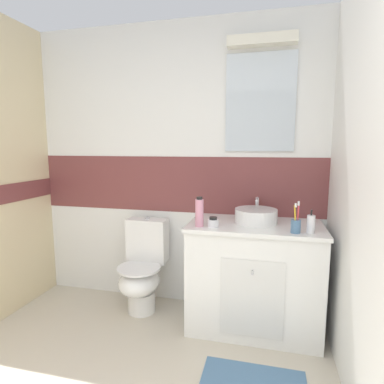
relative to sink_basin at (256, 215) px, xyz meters
name	(u,v)px	position (x,y,z in m)	size (l,w,h in m)	color
wall_back_tiled	(177,166)	(-0.73, 0.30, 0.35)	(3.20, 0.20, 2.50)	white
vanity_cabinet	(254,276)	(0.00, -0.03, -0.48)	(1.02, 0.59, 0.85)	white
sink_basin	(256,215)	(0.00, 0.00, 0.00)	(0.33, 0.37, 0.18)	white
toilet	(143,269)	(-0.96, 0.01, -0.54)	(0.37, 0.50, 0.81)	white
toothbrush_cup	(296,225)	(0.28, -0.24, 0.00)	(0.07, 0.07, 0.22)	#4C7299
soap_dispenser	(311,224)	(0.38, -0.21, 0.01)	(0.05, 0.05, 0.17)	white
shampoo_bottle_tall	(199,212)	(-0.40, -0.22, 0.05)	(0.06, 0.06, 0.22)	pink
hair_gel_jar	(213,222)	(-0.30, -0.20, -0.03)	(0.08, 0.08, 0.07)	white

